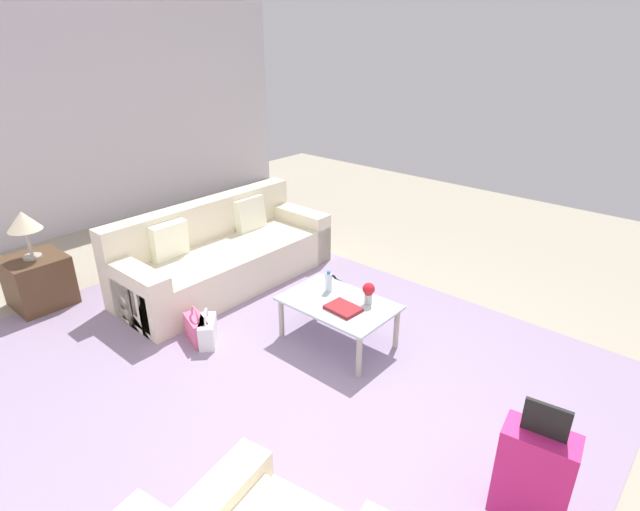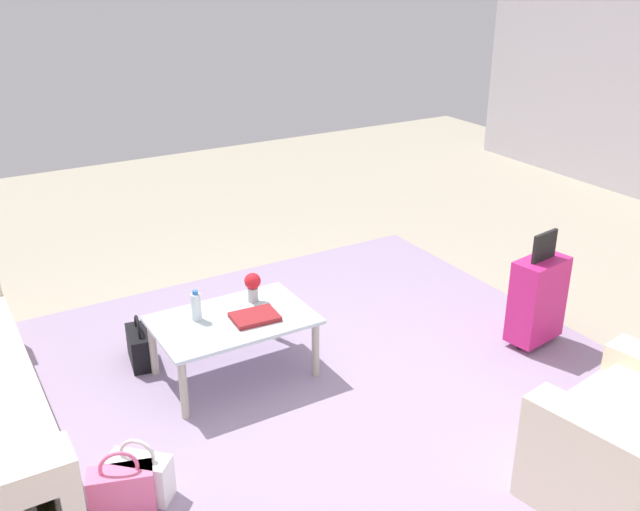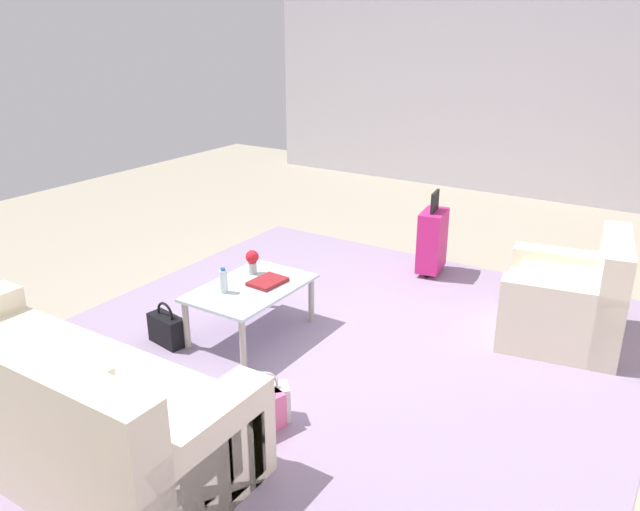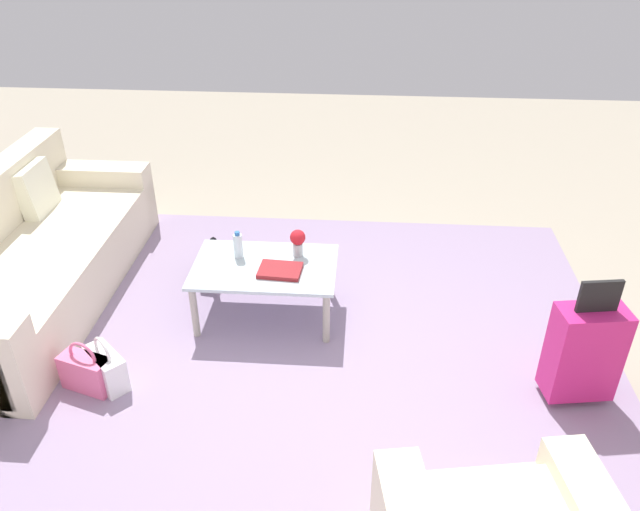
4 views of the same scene
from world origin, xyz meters
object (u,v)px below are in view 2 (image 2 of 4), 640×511
object	(u,v)px
coffee_table	(233,326)
handbag_black	(140,346)
coffee_table_book	(255,317)
suitcase_magenta	(538,298)
handbag_white	(140,476)
handbag_pink	(122,489)
water_bottle	(196,306)
flower_vase	(253,285)

from	to	relation	value
coffee_table	handbag_black	distance (m)	0.71
coffee_table_book	suitcase_magenta	bearing A→B (deg)	165.67
suitcase_magenta	handbag_white	bearing A→B (deg)	2.02
handbag_black	coffee_table_book	bearing A→B (deg)	138.50
handbag_white	handbag_pink	bearing A→B (deg)	22.98
suitcase_magenta	water_bottle	bearing A→B (deg)	-19.98
water_bottle	handbag_white	xyz separation A→B (m)	(0.69, 0.90, -0.39)
water_bottle	flower_vase	xyz separation A→B (m)	(-0.42, -0.05, 0.03)
water_bottle	suitcase_magenta	bearing A→B (deg)	160.02
coffee_table	water_bottle	size ratio (longest dim) A/B	4.92
coffee_table_book	flower_vase	distance (m)	0.27
coffee_table_book	coffee_table	bearing A→B (deg)	-29.77
water_bottle	coffee_table_book	size ratio (longest dim) A/B	0.71
coffee_table	flower_vase	xyz separation A→B (m)	(-0.22, -0.15, 0.18)
handbag_pink	water_bottle	bearing A→B (deg)	-130.00
coffee_table	flower_vase	distance (m)	0.32
water_bottle	coffee_table	bearing A→B (deg)	153.43
suitcase_magenta	handbag_black	bearing A→B (deg)	-24.98
handbag_pink	handbag_white	bearing A→B (deg)	-157.02
coffee_table	suitcase_magenta	distance (m)	2.12
coffee_table	handbag_pink	xyz separation A→B (m)	(1.00, 0.85, -0.24)
water_bottle	handbag_black	distance (m)	0.60
water_bottle	handbag_pink	distance (m)	1.30
coffee_table	suitcase_magenta	xyz separation A→B (m)	(-2.00, 0.70, -0.01)
flower_vase	handbag_black	xyz separation A→B (m)	(0.71, -0.31, -0.42)
water_bottle	suitcase_magenta	world-z (taller)	suitcase_magenta
coffee_table	handbag_black	xyz separation A→B (m)	(0.49, -0.46, -0.24)
handbag_black	flower_vase	bearing A→B (deg)	156.41
coffee_table	coffee_table_book	distance (m)	0.16
coffee_table_book	suitcase_magenta	distance (m)	1.98
handbag_white	handbag_black	size ratio (longest dim) A/B	1.00
handbag_white	handbag_pink	world-z (taller)	same
suitcase_magenta	handbag_black	world-z (taller)	suitcase_magenta
coffee_table	coffee_table_book	world-z (taller)	coffee_table_book
flower_vase	suitcase_magenta	size ratio (longest dim) A/B	0.24
water_bottle	handbag_pink	xyz separation A→B (m)	(0.80, 0.95, -0.39)
flower_vase	handbag_black	distance (m)	0.88
suitcase_magenta	handbag_white	distance (m)	2.90
suitcase_magenta	handbag_pink	size ratio (longest dim) A/B	2.37
handbag_pink	coffee_table_book	bearing A→B (deg)	-145.46
flower_vase	coffee_table_book	bearing A→B (deg)	66.50
water_bottle	handbag_black	xyz separation A→B (m)	(0.29, -0.36, -0.39)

